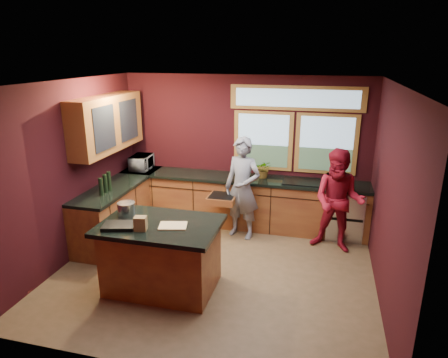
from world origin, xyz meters
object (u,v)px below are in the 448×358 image
at_px(island, 162,255).
at_px(cutting_board, 173,226).
at_px(person_grey, 242,188).
at_px(stock_pot, 126,209).
at_px(person_red, 338,201).

bearing_deg(island, cutting_board, -14.04).
bearing_deg(island, person_grey, 68.77).
height_order(cutting_board, stock_pot, stock_pot).
height_order(person_grey, stock_pot, person_grey).
relative_size(person_grey, stock_pot, 7.30).
bearing_deg(cutting_board, island, 165.96).
distance_m(person_red, stock_pot, 3.24).
xyz_separation_m(person_grey, person_red, (1.57, -0.12, -0.04)).
bearing_deg(person_grey, person_red, 11.05).
bearing_deg(person_red, island, -130.91).
bearing_deg(person_grey, stock_pot, -111.57).
xyz_separation_m(person_grey, stock_pot, (-1.26, -1.68, 0.16)).
relative_size(person_red, stock_pot, 6.96).
distance_m(island, stock_pot, 0.80).
relative_size(person_grey, cutting_board, 5.00).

